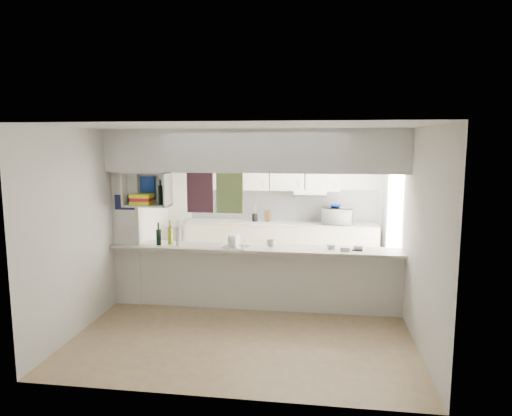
% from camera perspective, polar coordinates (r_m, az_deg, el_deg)
% --- Properties ---
extents(floor, '(4.80, 4.80, 0.00)m').
position_cam_1_polar(floor, '(6.87, -0.22, -12.40)').
color(floor, '#8C7451').
rests_on(floor, ground).
extents(ceiling, '(4.80, 4.80, 0.00)m').
position_cam_1_polar(ceiling, '(6.43, -0.23, 9.84)').
color(ceiling, white).
rests_on(ceiling, wall_back).
extents(wall_back, '(4.20, 0.00, 4.20)m').
position_cam_1_polar(wall_back, '(8.88, 1.97, 0.98)').
color(wall_back, silver).
rests_on(wall_back, floor).
extents(wall_left, '(0.00, 4.80, 4.80)m').
position_cam_1_polar(wall_left, '(7.13, -17.19, -1.18)').
color(wall_left, silver).
rests_on(wall_left, floor).
extents(wall_right, '(0.00, 4.80, 4.80)m').
position_cam_1_polar(wall_right, '(6.57, 18.24, -1.99)').
color(wall_right, silver).
rests_on(wall_right, floor).
extents(servery_partition, '(4.20, 0.50, 2.60)m').
position_cam_1_polar(servery_partition, '(6.50, -1.74, 1.51)').
color(servery_partition, silver).
rests_on(servery_partition, floor).
extents(cubby_shelf, '(0.65, 0.35, 0.50)m').
position_cam_1_polar(cubby_shelf, '(6.81, -13.49, 2.03)').
color(cubby_shelf, white).
rests_on(cubby_shelf, bulkhead).
extents(kitchen_run, '(3.60, 0.63, 2.24)m').
position_cam_1_polar(kitchen_run, '(8.68, 2.82, -2.37)').
color(kitchen_run, beige).
rests_on(kitchen_run, floor).
extents(microwave, '(0.59, 0.44, 0.30)m').
position_cam_1_polar(microwave, '(8.54, 10.13, -1.00)').
color(microwave, white).
rests_on(microwave, bench_top).
extents(bowl, '(0.23, 0.23, 0.06)m').
position_cam_1_polar(bowl, '(8.55, 9.89, 0.23)').
color(bowl, navy).
rests_on(bowl, microwave).
extents(dish_rack, '(0.41, 0.35, 0.19)m').
position_cam_1_polar(dish_rack, '(6.58, -2.51, -4.27)').
color(dish_rack, silver).
rests_on(dish_rack, breakfast_bar).
extents(cup, '(0.17, 0.17, 0.11)m').
position_cam_1_polar(cup, '(6.53, 1.86, -4.43)').
color(cup, white).
rests_on(cup, dish_rack).
extents(wine_bottles, '(0.37, 0.15, 0.37)m').
position_cam_1_polar(wine_bottles, '(6.83, -10.76, -3.45)').
color(wine_bottles, black).
rests_on(wine_bottles, breakfast_bar).
extents(plastic_tubs, '(0.50, 0.21, 0.06)m').
position_cam_1_polar(plastic_tubs, '(6.56, 10.82, -4.87)').
color(plastic_tubs, silver).
rests_on(plastic_tubs, breakfast_bar).
extents(utensil_jar, '(0.11, 0.11, 0.15)m').
position_cam_1_polar(utensil_jar, '(8.71, -0.15, -1.18)').
color(utensil_jar, black).
rests_on(utensil_jar, bench_top).
extents(knife_block, '(0.12, 0.11, 0.21)m').
position_cam_1_polar(knife_block, '(8.71, 1.49, -1.00)').
color(knife_block, '#523A1C').
rests_on(knife_block, bench_top).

